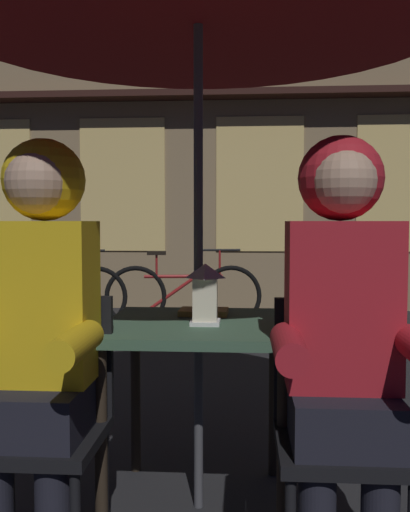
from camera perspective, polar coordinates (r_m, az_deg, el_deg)
The scene contains 11 objects.
ground_plane at distance 2.46m, azimuth -0.65°, elevation -23.79°, with size 60.00×60.00×0.00m, color #232326.
cafe_table at distance 2.24m, azimuth -0.66°, elevation -9.14°, with size 0.72×0.72×0.74m.
lantern at distance 2.14m, azimuth 0.03°, elevation -3.68°, with size 0.11×0.11×0.23m.
chair_left at distance 2.03m, azimuth -15.66°, elevation -14.98°, with size 0.40×0.40×0.87m.
chair_right at distance 1.95m, azimuth 13.20°, elevation -15.78°, with size 0.40×0.40×0.87m.
person_left_hooded at distance 1.90m, azimuth -16.42°, elevation -5.22°, with size 0.45×0.56×1.40m.
person_right_hooded at distance 1.81m, azimuth 13.65°, elevation -5.61°, with size 0.45×0.56×1.40m.
shopfront_building at distance 7.83m, azimuth 5.49°, elevation 17.97°, with size 10.00×0.93×6.20m.
bicycle_second at distance 6.15m, azimuth -15.67°, elevation -3.95°, with size 1.65×0.43×0.84m.
bicycle_third at distance 6.09m, azimuth -2.20°, elevation -3.90°, with size 1.67×0.24×0.84m.
book at distance 2.38m, azimuth -0.13°, elevation -5.62°, with size 0.20×0.14×0.02m, color olive.
Camera 1 is at (0.18, -2.18, 1.13)m, focal length 39.92 mm.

